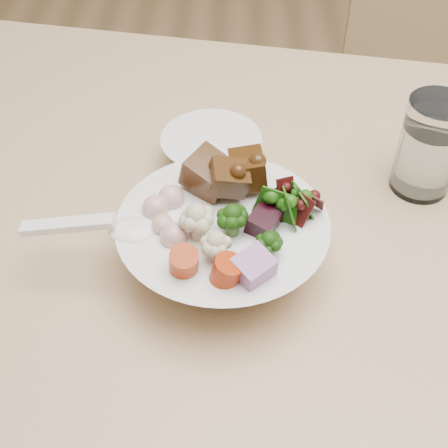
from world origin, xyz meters
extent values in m
cube|color=tan|center=(-0.12, -0.13, 0.80)|extent=(1.91, 1.28, 0.04)
cylinder|color=tan|center=(-0.83, 0.41, 0.39)|extent=(0.07, 0.07, 0.78)
cube|color=tan|center=(0.08, 0.52, 0.45)|extent=(0.45, 0.45, 0.04)
cube|color=tan|center=(0.10, 0.71, 0.68)|extent=(0.42, 0.06, 0.46)
cylinder|color=tan|center=(-0.11, 0.35, 0.21)|extent=(0.03, 0.03, 0.43)
cylinder|color=tan|center=(-0.08, 0.70, 0.21)|extent=(0.03, 0.03, 0.43)
sphere|color=black|center=(-0.36, -0.12, 0.91)|extent=(0.04, 0.04, 0.04)
sphere|color=beige|center=(-0.40, -0.13, 0.91)|extent=(0.04, 0.04, 0.04)
cube|color=black|center=(-0.31, -0.09, 0.90)|extent=(0.04, 0.04, 0.03)
cube|color=#985B96|center=(-0.34, -0.18, 0.90)|extent=(0.05, 0.05, 0.04)
cylinder|color=#B53604|center=(-0.41, -0.18, 0.90)|extent=(0.04, 0.04, 0.03)
sphere|color=#D8A297|center=(-0.44, -0.12, 0.90)|extent=(0.03, 0.03, 0.03)
ellipsoid|color=white|center=(-0.47, -0.12, 0.89)|extent=(0.06, 0.04, 0.02)
cube|color=white|center=(-0.54, -0.12, 0.90)|extent=(0.11, 0.02, 0.03)
cylinder|color=white|center=(-0.11, 0.04, 0.89)|extent=(0.08, 0.08, 0.13)
cylinder|color=silver|center=(-0.11, 0.04, 0.87)|extent=(0.07, 0.07, 0.09)
camera|label=1|loc=(-0.36, -0.59, 1.37)|focal=50.00mm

